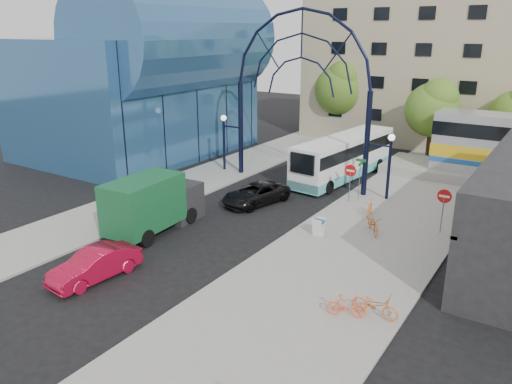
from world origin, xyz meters
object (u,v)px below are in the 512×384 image
Objects in this scene: gateway_arch at (301,63)px; stop_sign at (350,174)px; tree_north_b at (342,87)px; street_name_sign at (360,171)px; red_sedan at (95,265)px; bike_far_b at (347,306)px; do_not_enter_sign at (444,201)px; bike_near_b at (370,208)px; city_bus at (344,156)px; bike_far_a at (375,305)px; bike_near_a at (373,224)px; sandwich_board at (318,225)px; black_suv at (256,194)px; tree_north_a at (434,107)px; green_truck at (154,203)px.

stop_sign is at bearing -22.63° from gateway_arch.
street_name_sign is at bearing -62.35° from tree_north_b.
red_sedan reaches higher than bike_far_b.
do_not_enter_sign is 1.56× the size of bike_near_b.
city_bus is 19.56m from bike_far_a.
bike_near_a is at bearing -148.36° from do_not_enter_sign.
do_not_enter_sign is 0.31× the size of tree_north_b.
sandwich_board is (0.40, -6.62, -1.39)m from street_name_sign.
black_suv is at bearing 53.96° from bike_far_a.
sandwich_board is 4.55m from bike_near_b.
tree_north_a reaches higher than do_not_enter_sign.
sandwich_board is at bearing -143.32° from do_not_enter_sign.
bike_near_b is at bearing 74.65° from sandwich_board.
sandwich_board reaches higher than bike_near_a.
bike_near_b is at bearing 67.25° from red_sedan.
gateway_arch is 2.11× the size of green_truck.
red_sedan is at bearing -123.16° from sandwich_board.
gateway_arch is at bearing -117.17° from tree_north_a.
red_sedan is (-6.30, -9.65, -0.04)m from sandwich_board.
stop_sign is 0.53× the size of black_suv.
green_truck reaches higher than stop_sign.
bike_near_b is at bearing 23.79° from bike_far_a.
red_sedan is 2.28× the size of bike_far_a.
do_not_enter_sign reaches higher than bike_near_a.
tree_north_b is at bearing 158.20° from tree_north_a.
bike_far_a is (-0.05, -9.96, -1.37)m from do_not_enter_sign.
bike_far_b is at bearing -84.28° from bike_near_b.
city_bus is at bearing -64.63° from tree_north_b.
city_bus is at bearing 140.30° from do_not_enter_sign.
red_sedan is at bearing 109.57° from bike_far_a.
street_name_sign is at bearing 85.09° from bike_near_a.
bike_near_a is (8.58, 11.75, -0.10)m from red_sedan.
tree_north_a is at bearing 66.28° from green_truck.
tree_north_b is 0.69× the size of city_bus.
street_name_sign is at bearing 48.76° from black_suv.
stop_sign is 14.23m from tree_north_a.
do_not_enter_sign is at bearing 26.69° from green_truck.
green_truck is at bearing 113.05° from red_sedan.
sandwich_board is 20.33m from tree_north_a.
tree_north_b is 22.77m from bike_near_b.
bike_far_b is at bearing 21.47° from red_sedan.
red_sedan is at bearing -109.35° from stop_sign.
green_truck is 3.47× the size of bike_far_a.
bike_near_a is at bearing -75.67° from bike_near_b.
street_name_sign is 13.10m from green_truck.
street_name_sign is at bearing 155.84° from do_not_enter_sign.
gateway_arch is 7.99m from city_bus.
stop_sign is at bearing 29.13° from bike_far_a.
gateway_arch is 19.35m from red_sedan.
street_name_sign is 6.81m from black_suv.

